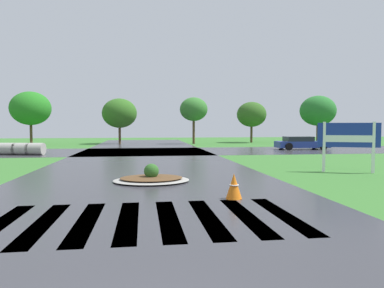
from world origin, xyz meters
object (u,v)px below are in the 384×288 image
Objects in this scene: estate_billboard at (349,138)px; car_silver_hatch at (301,143)px; median_island at (151,178)px; traffic_cone at (234,186)px; drainage_pipe_stack at (22,149)px.

estate_billboard is 15.90m from car_silver_hatch.
estate_billboard is 9.08m from median_island.
traffic_cone is (-11.42, -20.03, -0.20)m from car_silver_hatch.
car_silver_hatch is at bearing 7.46° from drainage_pipe_stack.
car_silver_hatch is 1.40× the size of drainage_pipe_stack.
traffic_cone is (2.28, -3.46, 0.23)m from median_island.
drainage_pipe_stack is (-17.82, 12.15, -1.12)m from estate_billboard.
estate_billboard reaches higher than traffic_cone.
drainage_pipe_stack is at bearing -170.13° from car_silver_hatch.
estate_billboard is 21.60m from drainage_pipe_stack.
median_island is at bearing -56.58° from drainage_pipe_stack.
traffic_cone is at bearing -56.70° from median_island.
estate_billboard is at bearing -105.37° from car_silver_hatch.
estate_billboard is 0.75× the size of drainage_pipe_stack.
estate_billboard is 3.40× the size of traffic_cone.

